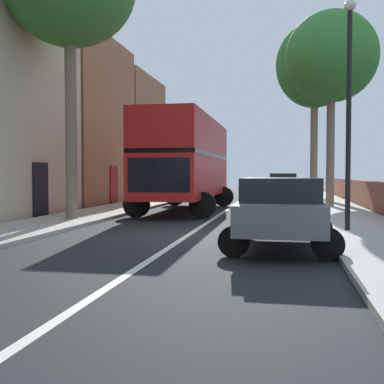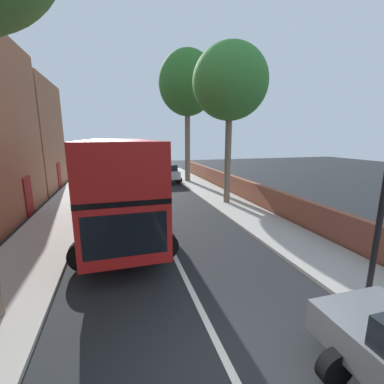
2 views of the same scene
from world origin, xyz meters
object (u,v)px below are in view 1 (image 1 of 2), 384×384
double_decker_bus (186,158)px  lamppost_right (349,96)px  street_tree_right_1 (331,57)px  street_tree_right_3 (315,66)px  parked_car_grey_right_0 (281,208)px  parked_car_silver_right_3 (282,184)px

double_decker_bus → lamppost_right: size_ratio=1.60×
street_tree_right_1 → lamppost_right: 10.74m
street_tree_right_3 → lamppost_right: size_ratio=1.81×
double_decker_bus → street_tree_right_3: size_ratio=0.88×
parked_car_grey_right_0 → lamppost_right: (1.80, 3.01, 2.89)m
double_decker_bus → parked_car_silver_right_3: bearing=70.9°
street_tree_right_1 → street_tree_right_3: size_ratio=0.81×
parked_car_grey_right_0 → street_tree_right_3: size_ratio=0.37×
double_decker_bus → street_tree_right_1: (6.47, 3.03, 4.88)m
parked_car_grey_right_0 → parked_car_silver_right_3: size_ratio=0.99×
parked_car_silver_right_3 → double_decker_bus: bearing=-109.1°
double_decker_bus → street_tree_right_1: bearing=25.1°
street_tree_right_1 → parked_car_grey_right_0: bearing=-99.8°
street_tree_right_3 → lamppost_right: bearing=-90.7°
parked_car_grey_right_0 → lamppost_right: bearing=59.1°
double_decker_bus → street_tree_right_3: 14.58m
parked_car_grey_right_0 → lamppost_right: 4.54m
parked_car_silver_right_3 → street_tree_right_1: (2.27, -9.07, 6.27)m
double_decker_bus → parked_car_silver_right_3: size_ratio=2.35×
double_decker_bus → street_tree_right_3: (6.22, 11.55, 6.37)m
double_decker_bus → street_tree_right_1: 8.65m
parked_car_grey_right_0 → street_tree_right_1: street_tree_right_1 is taller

